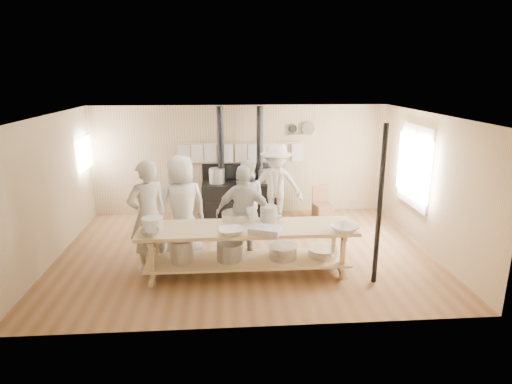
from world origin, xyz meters
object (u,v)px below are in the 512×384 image
Objects in this scene: cook_right at (245,215)px; roasting_pan at (265,230)px; stove at (241,196)px; chair at (322,211)px; cook_center at (182,206)px; prep_table at (247,245)px; cook_by_window at (276,185)px; cook_far_left at (148,216)px; cook_left at (246,199)px.

roasting_pan is at bearing 126.56° from cook_right.
stove is 3.13× the size of chair.
roasting_pan is at bearing 114.51° from cook_center.
stove is at bearing 89.96° from prep_table.
chair is at bearing 16.90° from cook_by_window.
cook_far_left is 3.97× the size of roasting_pan.
stove reaches higher than cook_left.
cook_center reaches higher than chair.
cook_right is 0.84m from roasting_pan.
stove is 2.59m from cook_right.
cook_far_left reaches higher than cook_left.
cook_by_window is at bearing -172.97° from cook_far_left.
chair is (3.02, 1.68, -0.71)m from cook_center.
stove is 0.72× the size of prep_table.
cook_by_window is (0.78, 1.92, 0.03)m from cook_right.
cook_by_window is (0.75, -0.65, 0.40)m from stove.
chair is (1.80, 0.83, -0.58)m from cook_left.
prep_table is at bearing 135.86° from cook_far_left.
chair is (1.89, 2.11, -0.65)m from cook_right.
stove is 1.94m from chair.
prep_table is 2.19× the size of cook_left.
cook_far_left is 4.25m from chair.
chair is at bearing 179.19° from cook_far_left.
cook_left is 3.36× the size of roasting_pan.
cook_left is 0.89× the size of cook_by_window.
prep_table is 1.86× the size of cook_far_left.
cook_right is 0.97× the size of cook_by_window.
cook_center is at bearing -4.79° from cook_right.
cook_right is (1.65, 0.13, -0.07)m from cook_far_left.
cook_center is (-1.15, 0.89, 0.43)m from prep_table.
prep_table is at bearing -139.24° from chair.
prep_table is (-0.00, -3.02, -0.00)m from stove.
cook_left is (0.07, -1.28, 0.30)m from stove.
roasting_pan is at bearing -50.26° from prep_table.
cook_far_left is at bearing 47.71° from cook_left.
cook_left is 1.98× the size of chair.
cook_center is at bearing 139.52° from roasting_pan.
cook_left is at bearing -174.12° from cook_far_left.
cook_by_window is 1.32m from chair.
stove is 3.38m from roasting_pan.
cook_left is 1.50m from cook_center.
prep_table is 1.52m from cook_center.
chair is at bearing -13.60° from stove.
cook_by_window is 2.75m from roasting_pan.
cook_left is 0.94m from cook_by_window.
cook_far_left reaches higher than cook_center.
cook_by_window is at bearing -167.10° from cook_center.
stove is 1.32m from cook_left.
roasting_pan is (0.27, -0.33, 0.38)m from prep_table.
cook_center is (-1.23, -0.85, 0.13)m from cook_left.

